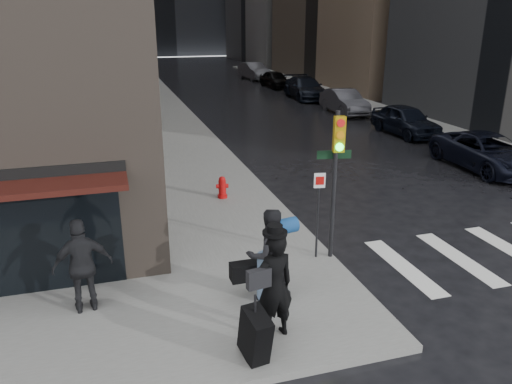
% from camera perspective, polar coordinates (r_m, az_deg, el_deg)
% --- Properties ---
extents(ground, '(140.00, 140.00, 0.00)m').
position_cam_1_polar(ground, '(10.60, 2.92, -13.46)').
color(ground, black).
rests_on(ground, ground).
extents(sidewalk_left, '(4.00, 50.00, 0.15)m').
position_cam_1_polar(sidewalk_left, '(35.96, -11.70, 9.88)').
color(sidewalk_left, slate).
rests_on(sidewalk_left, ground).
extents(sidewalk_right, '(3.00, 50.00, 0.15)m').
position_cam_1_polar(sidewalk_right, '(39.47, 8.53, 10.87)').
color(sidewalk_right, slate).
rests_on(sidewalk_right, ground).
extents(man_overcoat, '(1.17, 1.31, 2.26)m').
position_cam_1_polar(man_overcoat, '(9.03, 1.64, -11.59)').
color(man_overcoat, black).
rests_on(man_overcoat, ground).
extents(man_jeans, '(1.44, 0.77, 2.01)m').
position_cam_1_polar(man_jeans, '(10.27, 1.47, -7.18)').
color(man_jeans, black).
rests_on(man_jeans, ground).
extents(man_greycoat, '(1.20, 0.61, 1.97)m').
position_cam_1_polar(man_greycoat, '(10.46, -19.18, -7.97)').
color(man_greycoat, black).
rests_on(man_greycoat, ground).
extents(traffic_light, '(0.89, 0.49, 3.62)m').
position_cam_1_polar(traffic_light, '(11.67, 8.96, 2.89)').
color(traffic_light, black).
rests_on(traffic_light, ground).
extents(fire_hydrant, '(0.41, 0.32, 0.73)m').
position_cam_1_polar(fire_hydrant, '(16.30, -3.88, 0.44)').
color(fire_hydrant, '#B70B0B').
rests_on(fire_hydrant, ground).
extents(parked_car_0, '(2.48, 5.14, 1.41)m').
position_cam_1_polar(parked_car_0, '(21.80, 24.94, 4.16)').
color(parked_car_0, black).
rests_on(parked_car_0, ground).
extents(parked_car_1, '(1.95, 4.54, 1.53)m').
position_cam_1_polar(parked_car_1, '(26.96, 16.71, 7.89)').
color(parked_car_1, black).
rests_on(parked_car_1, ground).
extents(parked_car_2, '(1.70, 4.58, 1.49)m').
position_cam_1_polar(parked_car_2, '(32.27, 10.06, 10.14)').
color(parked_car_2, '#444449').
rests_on(parked_car_2, ground).
extents(parked_car_3, '(2.56, 5.55, 1.57)m').
position_cam_1_polar(parked_car_3, '(38.01, 5.66, 11.75)').
color(parked_car_3, black).
rests_on(parked_car_3, ground).
extents(parked_car_4, '(1.97, 4.28, 1.42)m').
position_cam_1_polar(parked_car_4, '(43.90, 2.23, 12.74)').
color(parked_car_4, black).
rests_on(parked_car_4, ground).
extents(parked_car_5, '(2.20, 5.06, 1.62)m').
position_cam_1_polar(parked_car_5, '(49.95, -0.22, 13.67)').
color(parked_car_5, '#49494E').
rests_on(parked_car_5, ground).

